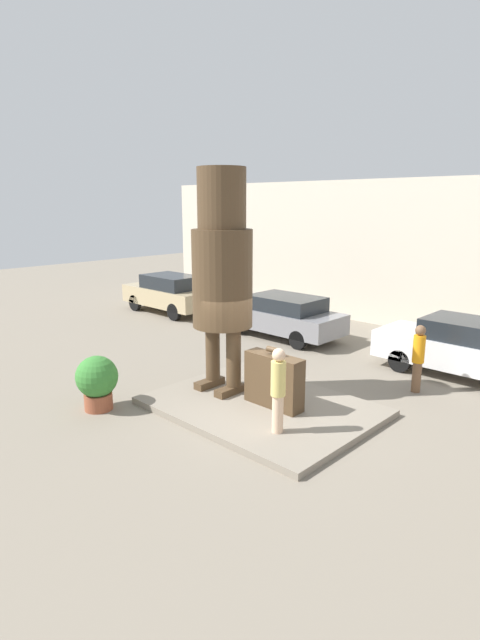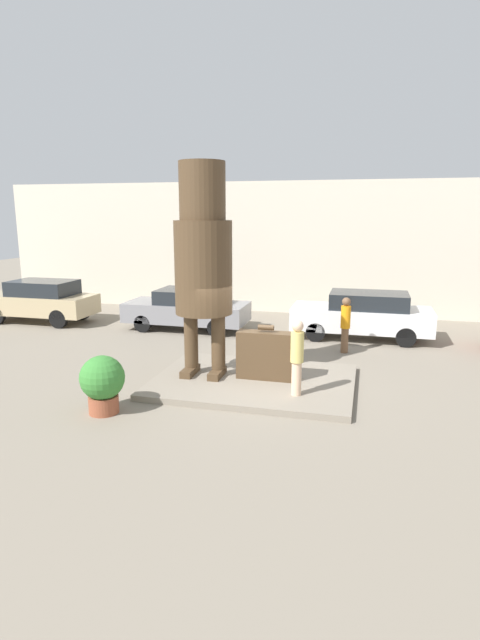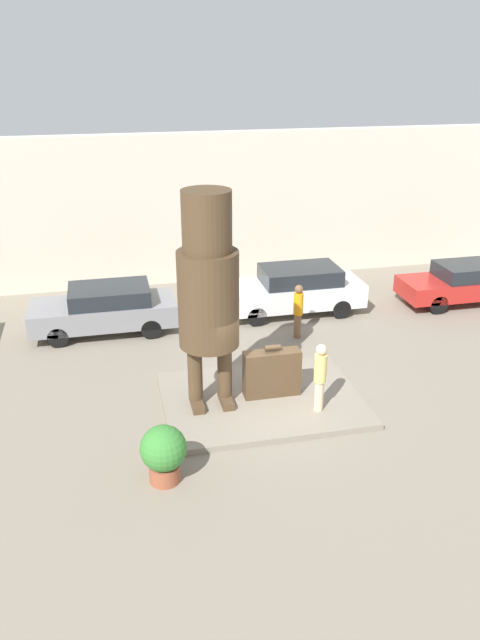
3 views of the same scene
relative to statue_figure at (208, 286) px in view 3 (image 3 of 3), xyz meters
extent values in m
plane|color=gray|center=(1.31, -0.04, -3.27)|extent=(60.00, 60.00, 0.00)
cube|color=gray|center=(1.31, -0.04, -3.19)|extent=(4.98, 3.74, 0.15)
cube|color=beige|center=(1.31, 9.64, -0.49)|extent=(28.00, 0.60, 5.56)
cube|color=#4C3823|center=(-0.37, -0.12, -3.02)|extent=(0.28, 0.82, 0.18)
cube|color=#4C3823|center=(0.37, -0.12, -3.02)|extent=(0.28, 0.82, 0.18)
cylinder|color=#4C3823|center=(-0.37, 0.00, -2.21)|extent=(0.36, 0.36, 1.44)
cylinder|color=#4C3823|center=(0.37, 0.00, -2.21)|extent=(0.36, 0.36, 1.44)
cylinder|color=#4C3823|center=(0.00, 0.00, -0.34)|extent=(1.44, 1.44, 2.31)
cylinder|color=#4C3823|center=(0.00, 0.00, 1.52)|extent=(1.13, 1.13, 1.39)
cube|color=#4C3823|center=(1.59, 0.06, -2.51)|extent=(1.44, 0.43, 1.21)
cylinder|color=#4C3823|center=(1.59, 0.06, -1.79)|extent=(0.40, 0.13, 0.13)
cylinder|color=beige|center=(2.52, -0.92, -2.72)|extent=(0.23, 0.23, 0.79)
cylinder|color=#DBC66B|center=(2.52, -0.92, -1.97)|extent=(0.30, 0.30, 0.71)
sphere|color=beige|center=(2.52, -0.92, -1.48)|extent=(0.26, 0.26, 0.26)
cube|color=gray|center=(-2.47, 5.29, -2.60)|extent=(4.51, 1.84, 0.70)
cube|color=#1E2328|center=(-2.25, 5.29, -2.01)|extent=(2.48, 1.65, 0.50)
cylinder|color=black|center=(-3.87, 4.46, -2.95)|extent=(0.63, 0.18, 0.63)
cylinder|color=black|center=(-3.87, 6.12, -2.95)|extent=(0.63, 0.18, 0.63)
cylinder|color=black|center=(-1.07, 4.46, -2.95)|extent=(0.63, 0.18, 0.63)
cylinder|color=black|center=(-1.07, 6.12, -2.95)|extent=(0.63, 0.18, 0.63)
cube|color=silver|center=(3.82, 5.49, -2.56)|extent=(4.69, 1.80, 0.76)
cube|color=#1E2328|center=(4.05, 5.49, -1.92)|extent=(2.58, 1.62, 0.53)
cylinder|color=black|center=(2.37, 4.68, -2.94)|extent=(0.65, 0.18, 0.65)
cylinder|color=black|center=(2.37, 6.30, -2.94)|extent=(0.65, 0.18, 0.65)
cylinder|color=black|center=(5.27, 4.68, -2.94)|extent=(0.65, 0.18, 0.65)
cylinder|color=black|center=(5.27, 6.30, -2.94)|extent=(0.65, 0.18, 0.65)
cube|color=#B2231E|center=(10.11, 5.07, -2.64)|extent=(4.77, 1.71, 0.61)
cube|color=#1E2328|center=(10.35, 5.07, -2.09)|extent=(2.63, 1.54, 0.50)
cylinder|color=black|center=(8.63, 4.31, -2.94)|extent=(0.65, 0.18, 0.65)
cylinder|color=black|center=(8.63, 5.84, -2.94)|extent=(0.65, 0.18, 0.65)
cylinder|color=brown|center=(-1.44, -2.64, -3.07)|extent=(0.65, 0.65, 0.39)
sphere|color=#387F33|center=(-1.44, -2.64, -2.47)|extent=(0.97, 0.97, 0.97)
cylinder|color=brown|center=(3.38, 3.53, -2.88)|extent=(0.23, 0.23, 0.78)
cylinder|color=orange|center=(3.38, 3.53, -2.14)|extent=(0.30, 0.30, 0.70)
sphere|color=brown|center=(3.38, 3.53, -1.66)|extent=(0.26, 0.26, 0.26)
camera|label=1|loc=(8.43, -8.16, 1.43)|focal=28.00mm
camera|label=2|loc=(3.99, -11.78, 1.02)|focal=28.00mm
camera|label=3|loc=(-2.24, -13.34, 4.98)|focal=35.00mm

